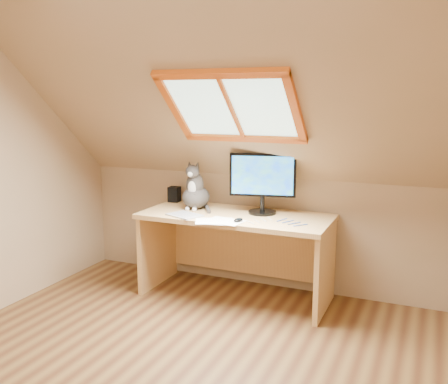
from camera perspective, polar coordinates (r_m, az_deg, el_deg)
The scene contains 10 objects.
ground at distance 3.26m, azimuth -6.66°, elevation -20.56°, with size 3.50×3.50×0.00m, color brown.
room_shell at distance 2.72m, azimuth -8.30°, elevation 5.16°, with size 3.52×3.52×2.41m.
desk at distance 4.30m, azimuth 1.69°, elevation -5.26°, with size 1.59×0.70×0.73m.
monitor at distance 4.16m, azimuth 4.44°, elevation 1.45°, with size 0.55×0.23×0.51m.
cat at distance 4.37m, azimuth -3.30°, elevation 0.05°, with size 0.25×0.29×0.43m.
desk_speaker at distance 4.70m, azimuth -5.69°, elevation -0.26°, with size 0.10×0.10×0.14m, color black.
graphics_tablet at distance 4.14m, azimuth -4.52°, elevation -2.65°, with size 0.27×0.20×0.01m, color #B2B2B7.
mouse at distance 3.93m, azimuth 1.65°, elevation -3.22°, with size 0.05×0.09×0.03m, color black.
papers at distance 3.96m, azimuth -0.34°, elevation -3.29°, with size 0.35×0.30×0.01m.
cables at distance 3.94m, azimuth 6.28°, elevation -3.40°, with size 0.51×0.26×0.01m.
Camera 1 is at (1.42, -2.40, 1.69)m, focal length 40.00 mm.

